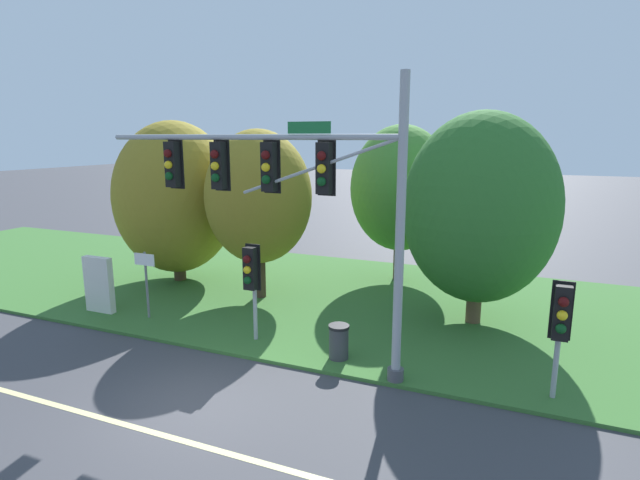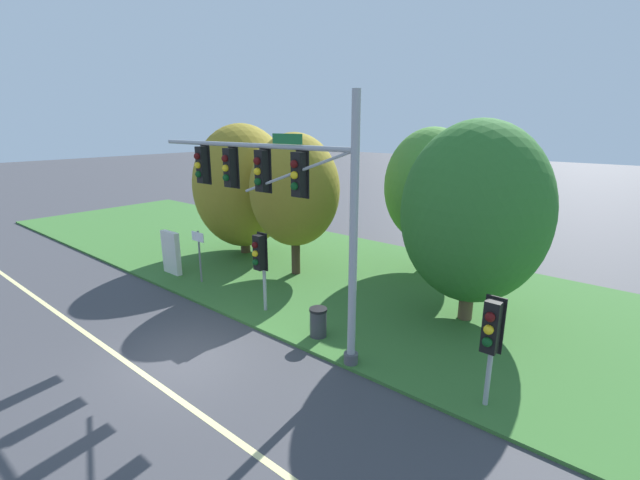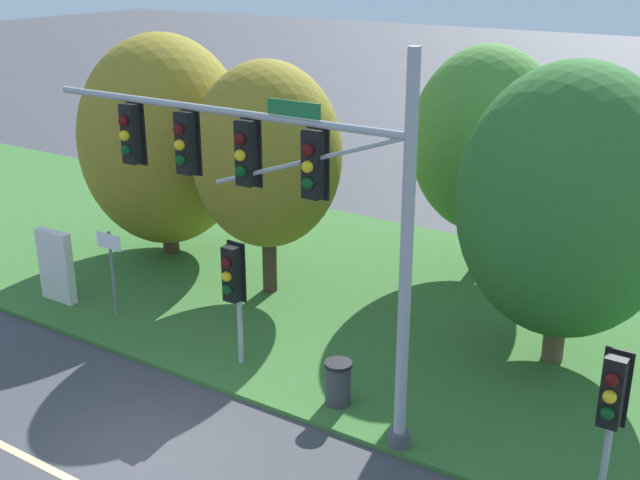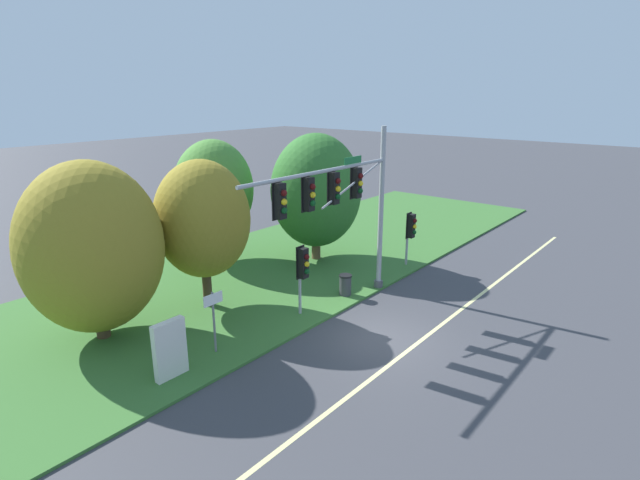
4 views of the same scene
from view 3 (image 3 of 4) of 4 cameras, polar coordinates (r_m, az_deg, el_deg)
ground_plane at (r=15.62m, az=-12.73°, el=-14.63°), size 160.00×160.00×0.00m
grass_verge at (r=21.29m, az=3.16°, el=-4.06°), size 48.00×11.50×0.10m
traffic_signal_mast at (r=14.73m, az=-3.41°, el=4.06°), size 8.42×0.49×7.24m
pedestrian_signal_near_kerb at (r=17.07m, az=-6.20°, el=-2.84°), size 0.46×0.55×2.86m
pedestrian_signal_further_along at (r=13.73m, az=20.06°, el=-10.55°), size 0.46×0.55×2.76m
route_sign_post at (r=20.25m, az=-14.64°, el=-1.47°), size 0.79×0.08×2.21m
tree_nearest_road at (r=23.66m, az=-11.03°, el=6.97°), size 4.87×4.87×6.47m
tree_left_of_mast at (r=20.39m, az=-3.78°, el=6.02°), size 3.83×3.83×6.11m
tree_behind_signpost at (r=22.14m, az=11.73°, el=6.96°), size 4.06×4.06×6.33m
tree_mid_verge at (r=17.49m, az=17.30°, el=2.58°), size 4.70×4.70×6.62m
info_kiosk at (r=21.69m, az=-18.25°, el=-1.79°), size 1.10×0.24×1.90m
trash_bin at (r=16.29m, az=1.30°, el=-10.10°), size 0.56×0.56×0.93m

